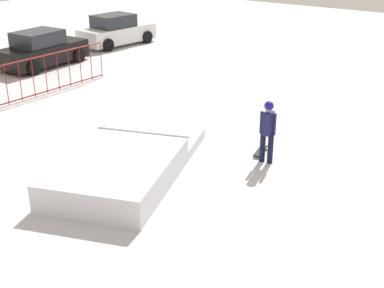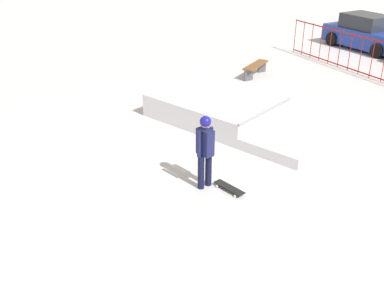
% 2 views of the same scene
% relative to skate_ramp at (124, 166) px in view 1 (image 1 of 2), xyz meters
% --- Properties ---
extents(ground_plane, '(60.00, 60.00, 0.00)m').
position_rel_skate_ramp_xyz_m(ground_plane, '(0.43, 0.14, -0.32)').
color(ground_plane, silver).
extents(skate_ramp, '(5.96, 4.27, 0.74)m').
position_rel_skate_ramp_xyz_m(skate_ramp, '(0.00, 0.00, 0.00)').
color(skate_ramp, silver).
rests_on(skate_ramp, ground).
extents(skater, '(0.41, 0.43, 1.73)m').
position_rel_skate_ramp_xyz_m(skater, '(2.87, -2.50, 0.69)').
color(skater, black).
rests_on(skater, ground).
extents(skateboard, '(0.82, 0.38, 0.09)m').
position_rel_skate_ramp_xyz_m(skateboard, '(3.30, -2.11, -0.24)').
color(skateboard, black).
rests_on(skateboard, ground).
extents(parked_car_black, '(4.17, 2.07, 1.60)m').
position_rel_skate_ramp_xyz_m(parked_car_black, '(6.21, 10.56, 0.41)').
color(parked_car_black, black).
rests_on(parked_car_black, ground).
extents(parked_car_white, '(4.27, 2.30, 1.60)m').
position_rel_skate_ramp_xyz_m(parked_car_white, '(11.42, 10.90, 0.41)').
color(parked_car_white, white).
rests_on(parked_car_white, ground).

